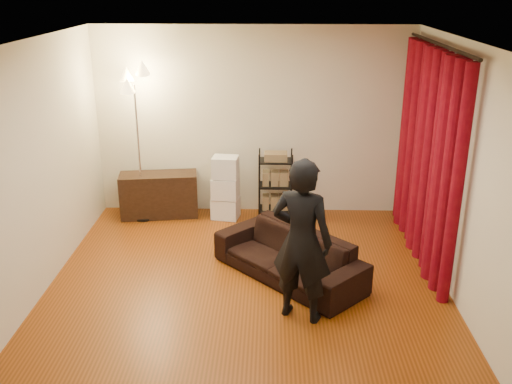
{
  "coord_description": "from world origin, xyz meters",
  "views": [
    {
      "loc": [
        0.25,
        -5.49,
        3.27
      ],
      "look_at": [
        0.1,
        0.3,
        1.1
      ],
      "focal_mm": 40.0,
      "sensor_mm": 36.0,
      "label": 1
    }
  ],
  "objects_px": {
    "sofa": "(289,256)",
    "floor_lamp": "(138,146)",
    "media_cabinet": "(159,195)",
    "wire_shelf": "(275,185)",
    "person": "(302,241)",
    "storage_boxes": "(225,188)"
  },
  "relations": [
    {
      "from": "sofa",
      "to": "floor_lamp",
      "type": "xyz_separation_m",
      "value": [
        -2.07,
        1.7,
        0.82
      ]
    },
    {
      "from": "media_cabinet",
      "to": "wire_shelf",
      "type": "relative_size",
      "value": 1.1
    },
    {
      "from": "wire_shelf",
      "to": "media_cabinet",
      "type": "bearing_deg",
      "value": 170.3
    },
    {
      "from": "person",
      "to": "floor_lamp",
      "type": "xyz_separation_m",
      "value": [
        -2.16,
        2.52,
        0.24
      ]
    },
    {
      "from": "media_cabinet",
      "to": "floor_lamp",
      "type": "xyz_separation_m",
      "value": [
        -0.23,
        -0.1,
        0.77
      ]
    },
    {
      "from": "person",
      "to": "floor_lamp",
      "type": "relative_size",
      "value": 0.78
    },
    {
      "from": "wire_shelf",
      "to": "floor_lamp",
      "type": "distance_m",
      "value": 2.0
    },
    {
      "from": "sofa",
      "to": "storage_boxes",
      "type": "relative_size",
      "value": 1.99
    },
    {
      "from": "storage_boxes",
      "to": "wire_shelf",
      "type": "height_order",
      "value": "wire_shelf"
    },
    {
      "from": "media_cabinet",
      "to": "floor_lamp",
      "type": "distance_m",
      "value": 0.8
    },
    {
      "from": "storage_boxes",
      "to": "floor_lamp",
      "type": "bearing_deg",
      "value": -178.37
    },
    {
      "from": "storage_boxes",
      "to": "sofa",
      "type": "bearing_deg",
      "value": -63.35
    },
    {
      "from": "person",
      "to": "floor_lamp",
      "type": "height_order",
      "value": "floor_lamp"
    },
    {
      "from": "media_cabinet",
      "to": "floor_lamp",
      "type": "height_order",
      "value": "floor_lamp"
    },
    {
      "from": "person",
      "to": "media_cabinet",
      "type": "relative_size",
      "value": 1.54
    },
    {
      "from": "media_cabinet",
      "to": "floor_lamp",
      "type": "relative_size",
      "value": 0.51
    },
    {
      "from": "person",
      "to": "storage_boxes",
      "type": "relative_size",
      "value": 1.82
    },
    {
      "from": "media_cabinet",
      "to": "sofa",
      "type": "bearing_deg",
      "value": -52.19
    },
    {
      "from": "person",
      "to": "media_cabinet",
      "type": "height_order",
      "value": "person"
    },
    {
      "from": "wire_shelf",
      "to": "floor_lamp",
      "type": "bearing_deg",
      "value": 173.53
    },
    {
      "from": "wire_shelf",
      "to": "floor_lamp",
      "type": "xyz_separation_m",
      "value": [
        -1.92,
        -0.06,
        0.58
      ]
    },
    {
      "from": "person",
      "to": "floor_lamp",
      "type": "distance_m",
      "value": 3.33
    }
  ]
}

